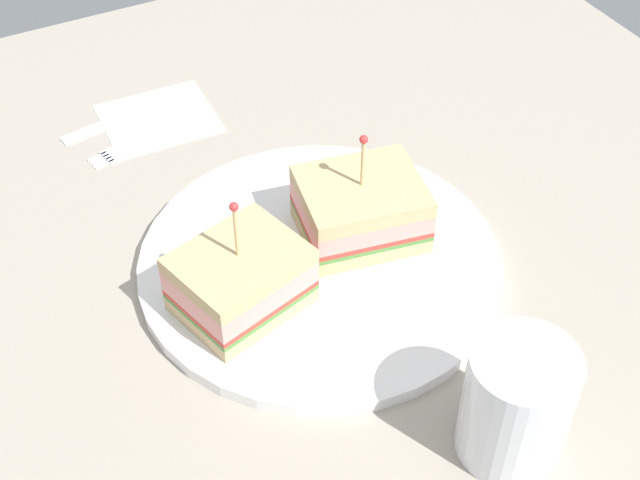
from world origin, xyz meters
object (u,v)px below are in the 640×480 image
Objects in this scene: sandwich_half_back at (240,280)px; drink_glass at (515,409)px; plate at (320,262)px; knife at (117,119)px; fork at (134,144)px; napkin at (159,118)px; sandwich_half_front at (361,209)px.

drink_glass is (19.41, 11.30, 0.21)cm from sandwich_half_back.
drink_glass reaches higher than plate.
knife is at bearing -162.86° from plate.
knife is at bearing -178.53° from sandwich_half_back.
sandwich_half_back is 0.91× the size of fork.
drink_glass is 0.85× the size of napkin.
plate is 2.77× the size of napkin.
plate is at bearing 10.33° from napkin.
plate is 8.61cm from sandwich_half_back.
plate is 24.33cm from fork.
plate reaches higher than fork.
knife reaches higher than napkin.
napkin is at bearing 130.77° from fork.
sandwich_half_front reaches higher than napkin.
sandwich_half_front is 1.21× the size of drink_glass.
sandwich_half_back is 24.91cm from fork.
sandwich_half_back is at bearing -77.18° from plate.
plate is at bearing -170.47° from drink_glass.
sandwich_half_back is 22.46cm from drink_glass.
plate is 3.24× the size of drink_glass.
napkin is at bearing -170.03° from drink_glass.
drink_glass is (22.31, -0.85, 0.27)cm from sandwich_half_front.
knife is (-4.68, -0.21, 0.00)cm from fork.
plate reaches higher than napkin.
fork is (-21.73, -12.69, -3.65)cm from sandwich_half_front.
sandwich_half_back is 28.13cm from napkin.
sandwich_half_back is 1.20× the size of drink_glass.
sandwich_half_front reaches higher than knife.
fork is 0.90× the size of knife.
fork is (-22.87, -8.29, -0.41)cm from plate.
sandwich_half_front reaches higher than fork.
knife is at bearing -153.97° from sandwich_half_front.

